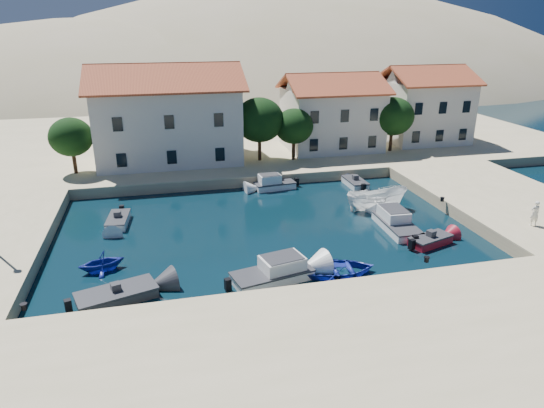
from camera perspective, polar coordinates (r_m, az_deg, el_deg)
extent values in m
plane|color=black|center=(27.55, 3.56, -11.17)|extent=(400.00, 400.00, 0.00)
cube|color=tan|center=(22.64, 8.17, -17.82)|extent=(52.00, 12.00, 1.00)
cube|color=tan|center=(44.72, 25.60, 0.29)|extent=(11.00, 20.00, 1.00)
cube|color=tan|center=(62.60, -4.75, 7.64)|extent=(80.00, 36.00, 1.00)
ellipsoid|color=tan|center=(136.80, -14.20, 5.39)|extent=(198.00, 126.00, 72.00)
ellipsoid|color=tan|center=(162.90, 2.04, 6.59)|extent=(220.00, 176.00, 99.00)
cube|color=silver|center=(51.29, -12.10, 9.22)|extent=(14.00, 9.00, 7.50)
pyramid|color=maroon|center=(50.60, -12.52, 14.61)|extent=(14.70, 9.45, 2.20)
cube|color=silver|center=(55.71, 6.98, 9.88)|extent=(10.00, 8.00, 6.50)
pyramid|color=maroon|center=(55.10, 7.17, 14.12)|extent=(10.50, 8.40, 1.80)
cube|color=silver|center=(61.67, 17.38, 10.38)|extent=(9.00, 8.00, 7.00)
pyramid|color=maroon|center=(61.11, 17.82, 14.43)|extent=(9.45, 8.40, 1.80)
cylinder|color=#382314|center=(49.55, -22.23, 4.77)|extent=(0.36, 0.36, 2.50)
ellipsoid|color=black|center=(49.05, -22.58, 7.29)|extent=(4.00, 4.00, 3.60)
cylinder|color=#382314|center=(50.34, -1.47, 6.83)|extent=(0.36, 0.36, 3.00)
ellipsoid|color=black|center=(49.76, -1.50, 9.85)|extent=(5.00, 5.00, 4.50)
cylinder|color=#382314|center=(50.74, 2.55, 6.64)|extent=(0.36, 0.36, 2.50)
ellipsoid|color=black|center=(50.25, 2.59, 9.13)|extent=(4.00, 4.00, 3.60)
cylinder|color=#382314|center=(55.77, 13.81, 7.48)|extent=(0.36, 0.36, 2.75)
ellipsoid|color=black|center=(55.29, 14.03, 9.98)|extent=(4.60, 4.60, 4.14)
cylinder|color=black|center=(27.69, -27.15, -10.72)|extent=(0.36, 0.36, 0.30)
cylinder|color=black|center=(30.65, 17.73, -6.25)|extent=(0.36, 0.36, 0.30)
cylinder|color=black|center=(41.19, 19.40, 0.50)|extent=(0.36, 0.36, 0.30)
cube|color=#343539|center=(28.68, -17.78, -10.26)|extent=(4.58, 3.06, 0.90)
cube|color=#343539|center=(28.52, -17.85, -9.69)|extent=(4.69, 3.12, 0.10)
cube|color=#343539|center=(28.41, -17.90, -9.31)|extent=(0.63, 0.63, 0.50)
cube|color=white|center=(29.23, 0.02, -8.54)|extent=(5.04, 3.00, 0.90)
cube|color=#343539|center=(29.07, 0.02, -7.98)|extent=(5.16, 3.07, 0.10)
cube|color=white|center=(28.90, 0.02, -7.33)|extent=(2.81, 2.22, 0.90)
imported|color=#1C2C9C|center=(30.36, 7.90, -8.11)|extent=(4.67, 3.51, 0.92)
cube|color=maroon|center=(35.44, 18.12, -4.17)|extent=(3.31, 2.23, 0.90)
cube|color=#343539|center=(35.31, 18.18, -3.69)|extent=(3.39, 2.28, 0.10)
cube|color=#343539|center=(35.22, 18.22, -3.36)|extent=(0.63, 0.63, 0.50)
cube|color=white|center=(37.23, 14.45, -2.56)|extent=(2.14, 4.92, 0.90)
cube|color=#343539|center=(37.11, 14.49, -2.10)|extent=(2.19, 5.04, 0.10)
cube|color=white|center=(36.97, 14.54, -1.57)|extent=(1.77, 2.63, 0.90)
imported|color=white|center=(40.86, 12.12, -0.64)|extent=(5.23, 2.07, 2.00)
cube|color=white|center=(46.35, 9.74, 2.42)|extent=(1.56, 3.24, 0.90)
cube|color=#343539|center=(46.25, 9.77, 2.81)|extent=(1.59, 3.31, 0.10)
cube|color=#343539|center=(46.18, 9.78, 3.07)|extent=(0.51, 0.51, 0.50)
imported|color=#1C2C9C|center=(32.24, -19.31, -7.36)|extent=(3.25, 2.99, 1.44)
cube|color=white|center=(38.81, -17.63, -1.93)|extent=(1.76, 3.38, 0.90)
cube|color=#343539|center=(38.69, -17.69, -1.48)|extent=(1.79, 3.46, 0.10)
cube|color=#343539|center=(38.61, -17.72, -1.18)|extent=(0.55, 0.55, 0.50)
cube|color=white|center=(44.88, 0.34, 2.12)|extent=(3.77, 1.90, 0.90)
cube|color=#343539|center=(44.78, 0.34, 2.52)|extent=(3.86, 1.94, 0.10)
cube|color=white|center=(44.66, 0.34, 2.97)|extent=(2.05, 1.50, 0.90)
imported|color=silver|center=(38.68, 28.53, -0.97)|extent=(0.69, 0.48, 1.83)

